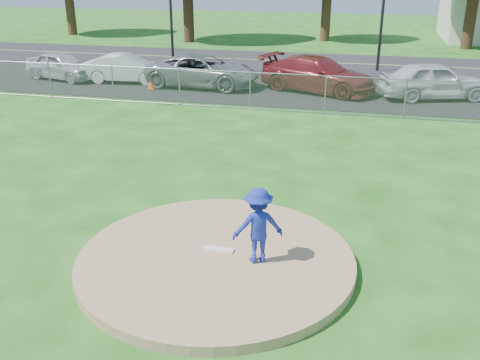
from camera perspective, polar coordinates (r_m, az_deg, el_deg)
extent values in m
plane|color=#175111|center=(19.69, 5.51, 5.77)|extent=(120.00, 120.00, 0.00)
cylinder|color=#9A7A54|center=(10.58, -2.58, -8.49)|extent=(5.40, 5.40, 0.20)
cube|color=white|center=(10.68, -2.29, -7.41)|extent=(0.60, 0.15, 0.04)
cube|color=gray|center=(21.43, 6.38, 9.14)|extent=(40.00, 0.06, 1.50)
cube|color=black|center=(25.95, 7.66, 9.64)|extent=(50.00, 8.00, 0.01)
cube|color=black|center=(33.29, 9.15, 12.27)|extent=(60.00, 7.00, 0.01)
cylinder|color=#3C2415|center=(48.57, -17.67, 17.03)|extent=(0.74, 0.74, 4.20)
cylinder|color=#321C12|center=(42.11, -5.54, 17.77)|extent=(0.78, 0.78, 4.90)
cylinder|color=#3A2315|center=(43.04, 9.16, 16.99)|extent=(0.72, 0.72, 3.85)
cylinder|color=#341F13|center=(41.36, 23.40, 15.85)|extent=(0.76, 0.76, 4.55)
cylinder|color=black|center=(32.96, -7.38, 17.17)|extent=(0.16, 0.16, 5.60)
cylinder|color=black|center=(30.86, 14.91, 16.33)|extent=(0.16, 0.16, 5.60)
imported|color=navy|center=(9.99, 1.94, -4.88)|extent=(1.11, 0.90, 1.49)
cone|color=#FD530D|center=(25.97, -9.46, 10.39)|extent=(0.38, 0.38, 0.73)
imported|color=#BABBC0|center=(29.21, -18.46, 11.49)|extent=(4.32, 2.63, 1.37)
imported|color=white|center=(27.62, -12.01, 11.57)|extent=(4.28, 1.85, 1.37)
imported|color=slate|center=(26.06, -3.98, 11.52)|extent=(5.51, 2.78, 1.50)
imported|color=maroon|center=(25.20, 8.32, 11.08)|extent=(5.86, 3.98, 1.57)
imported|color=silver|center=(25.02, 20.04, 9.94)|extent=(4.99, 3.16, 1.58)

